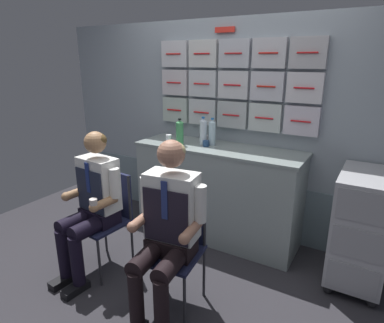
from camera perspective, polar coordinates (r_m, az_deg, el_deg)
name	(u,v)px	position (r m, az deg, el deg)	size (l,w,h in m)	color
ground	(151,297)	(2.81, -7.12, -22.27)	(4.80, 4.80, 0.04)	#2E2D32
galley_bulkhead	(229,128)	(3.41, 6.48, 5.82)	(4.20, 0.14, 2.15)	#919CA7
galley_counter	(217,193)	(3.34, 4.42, -5.41)	(1.66, 0.53, 0.96)	#929F9D
service_trolley	(361,226)	(2.97, 27.34, -9.95)	(0.40, 0.65, 0.94)	black
folding_chair_left	(109,210)	(2.97, -14.29, -8.09)	(0.43, 0.44, 0.84)	#2D2D33
crew_member_left	(92,200)	(2.82, -17.04, -6.42)	(0.48, 0.60, 1.22)	black
folding_chair_right	(177,237)	(2.48, -2.54, -12.93)	(0.45, 0.45, 0.84)	#2D2D33
crew_member_right	(167,225)	(2.26, -4.37, -10.86)	(0.50, 0.64, 1.27)	black
sparkling_bottle_green	(180,132)	(3.25, -2.14, 5.09)	(0.07, 0.07, 0.26)	#45A15B
water_bottle_short	(203,131)	(3.25, 1.95, 5.25)	(0.07, 0.07, 0.28)	silver
water_bottle_clear	(212,132)	(3.24, 3.53, 5.09)	(0.07, 0.07, 0.27)	silver
coffee_cup_spare	(169,138)	(3.35, -4.06, 4.03)	(0.06, 0.06, 0.08)	white
espresso_cup_small	(206,143)	(3.20, 2.43, 3.18)	(0.06, 0.06, 0.06)	navy
paper_cup_blue	(205,138)	(3.37, 2.27, 4.03)	(0.06, 0.06, 0.07)	white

